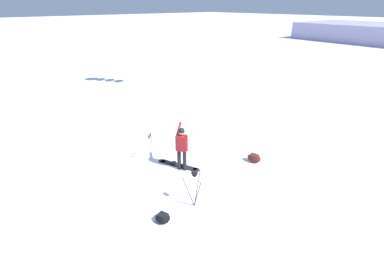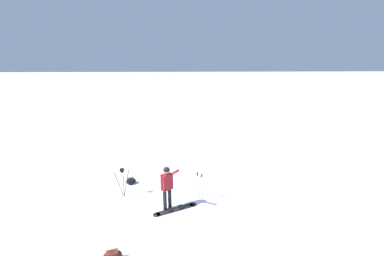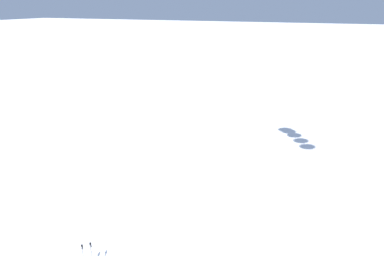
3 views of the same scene
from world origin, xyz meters
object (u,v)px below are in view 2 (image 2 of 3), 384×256
camera_tripod (123,177)px  gear_bag_small (131,181)px  snowboard (176,209)px  gear_bag_large (112,256)px  ski_poles (200,183)px  snowboarder (167,184)px

camera_tripod → gear_bag_small: 1.40m
snowboard → gear_bag_large: bearing=144.0°
camera_tripod → ski_poles: size_ratio=1.06×
camera_tripod → ski_poles: (-0.50, -3.18, -0.12)m
ski_poles → snowboarder: bearing=113.2°
snowboard → gear_bag_small: bearing=42.5°
gear_bag_small → gear_bag_large: bearing=-176.5°
camera_tripod → gear_bag_large: bearing=-173.8°
snowboard → gear_bag_large: (-2.47, 1.80, 0.16)m
snowboarder → camera_tripod: (1.05, 1.88, -0.17)m
gear_bag_small → camera_tripod: bearing=175.1°
gear_bag_small → ski_poles: 3.56m
snowboarder → snowboard: bearing=-102.5°
gear_bag_large → ski_poles: ski_poles is taller
gear_bag_large → camera_tripod: (3.60, 0.39, 0.74)m
snowboard → camera_tripod: bearing=62.8°
gear_bag_small → ski_poles: (-1.66, -3.08, 0.66)m
snowboard → camera_tripod: 2.62m
snowboard → camera_tripod: (1.12, 2.19, 0.90)m
gear_bag_small → snowboard: bearing=-137.5°
snowboarder → camera_tripod: snowboarder is taller
snowboarder → snowboard: (-0.07, -0.30, -1.06)m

